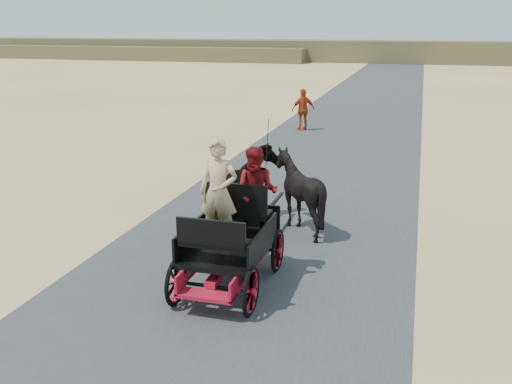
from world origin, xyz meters
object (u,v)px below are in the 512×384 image
(horse_left, at_px, (249,188))
(horse_right, at_px, (299,192))
(pedestrian, at_px, (303,110))
(carriage, at_px, (230,265))

(horse_left, xyz_separation_m, horse_right, (1.10, 0.00, 0.00))
(horse_left, bearing_deg, pedestrian, -84.23)
(carriage, distance_m, pedestrian, 14.92)
(carriage, bearing_deg, horse_right, 79.61)
(carriage, relative_size, pedestrian, 1.39)
(pedestrian, bearing_deg, horse_right, 66.71)
(horse_right, bearing_deg, horse_left, 0.00)
(carriage, height_order, horse_left, horse_left)
(carriage, distance_m, horse_right, 3.09)
(horse_right, relative_size, pedestrian, 0.98)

